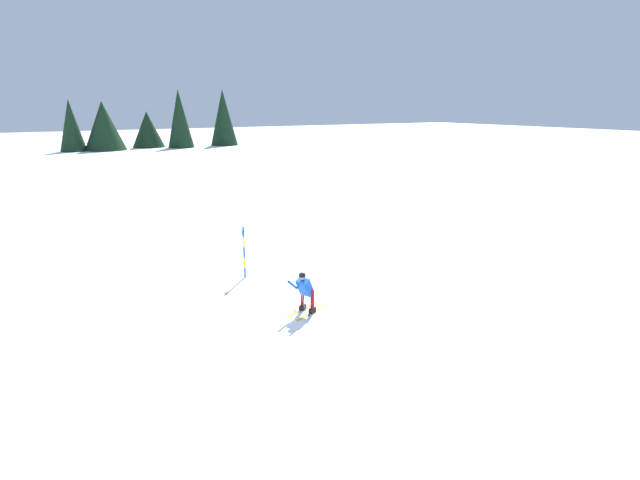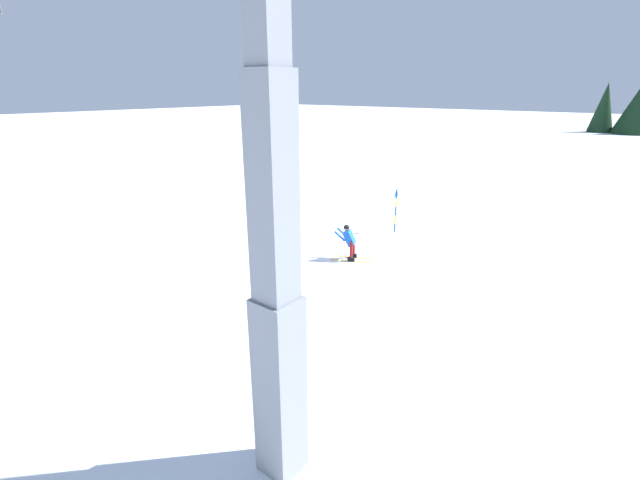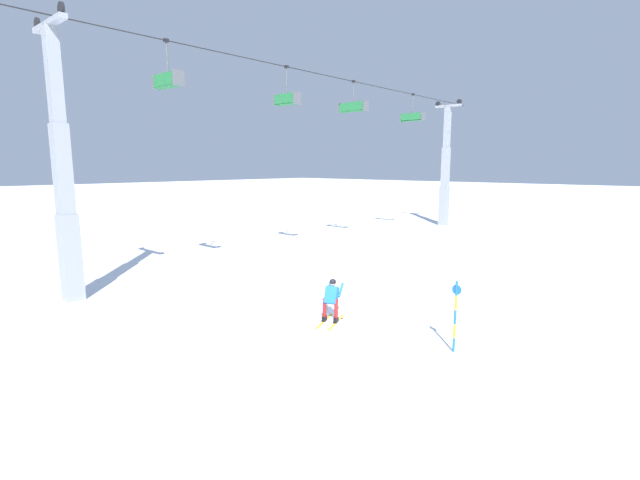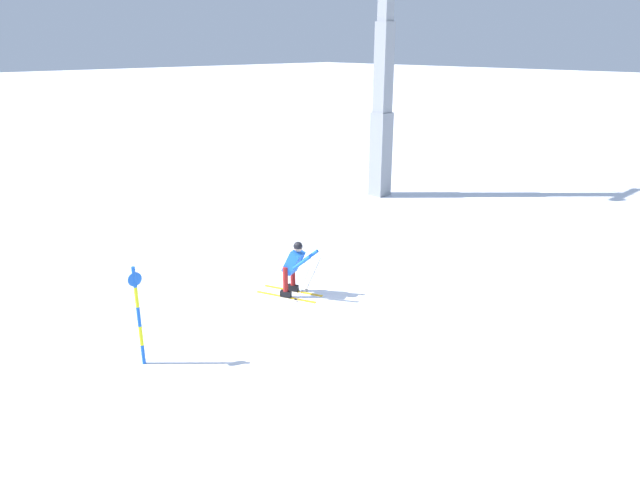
% 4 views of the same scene
% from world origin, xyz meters
% --- Properties ---
extents(ground_plane, '(260.00, 260.00, 0.00)m').
position_xyz_m(ground_plane, '(0.00, 0.00, 0.00)').
color(ground_plane, white).
extents(skier_carving_main, '(1.72, 1.15, 1.57)m').
position_xyz_m(skier_carving_main, '(-0.15, 0.73, 0.82)').
color(skier_carving_main, yellow).
rests_on(skier_carving_main, ground_plane).
extents(lift_tower_near, '(0.68, 2.94, 10.81)m').
position_xyz_m(lift_tower_near, '(-5.16, 9.95, 4.58)').
color(lift_tower_near, gray).
rests_on(lift_tower_near, ground_plane).
extents(lift_tower_far, '(0.69, 2.41, 10.81)m').
position_xyz_m(lift_tower_far, '(25.87, 9.95, 4.53)').
color(lift_tower_far, gray).
rests_on(lift_tower_far, ground_plane).
extents(haul_cable, '(37.04, 0.05, 0.05)m').
position_xyz_m(haul_cable, '(10.36, 9.95, 10.65)').
color(haul_cable, black).
extents(chairlift_seat_nearest, '(0.61, 1.77, 2.04)m').
position_xyz_m(chairlift_seat_nearest, '(-0.61, 9.95, 9.01)').
color(chairlift_seat_nearest, black).
extents(chairlift_seat_second, '(0.61, 1.66, 2.11)m').
position_xyz_m(chairlift_seat_second, '(6.62, 9.95, 8.95)').
color(chairlift_seat_second, black).
extents(chairlift_seat_middle, '(0.61, 2.09, 1.98)m').
position_xyz_m(chairlift_seat_middle, '(12.61, 9.95, 9.05)').
color(chairlift_seat_middle, black).
extents(chairlift_seat_fourth, '(0.61, 1.93, 2.06)m').
position_xyz_m(chairlift_seat_fourth, '(20.00, 9.95, 8.98)').
color(chairlift_seat_fourth, black).
extents(trail_marker_pole, '(0.07, 0.28, 2.08)m').
position_xyz_m(trail_marker_pole, '(0.21, -3.60, 1.12)').
color(trail_marker_pole, blue).
rests_on(trail_marker_pole, ground_plane).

